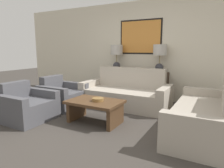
# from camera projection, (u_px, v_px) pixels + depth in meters

# --- Properties ---
(ground_plane) EXTENTS (20.00, 20.00, 0.00)m
(ground_plane) POSITION_uv_depth(u_px,v_px,m) (89.00, 128.00, 3.55)
(ground_plane) COLOR #3D3833
(back_wall) EXTENTS (8.15, 0.12, 2.65)m
(back_wall) POSITION_uv_depth(u_px,v_px,m) (141.00, 51.00, 5.50)
(back_wall) COLOR beige
(back_wall) RESTS_ON ground_plane
(console_table) EXTENTS (1.65, 0.39, 0.79)m
(console_table) POSITION_uv_depth(u_px,v_px,m) (136.00, 86.00, 5.43)
(console_table) COLOR #332319
(console_table) RESTS_ON ground_plane
(table_lamp_left) EXTENTS (0.34, 0.34, 0.71)m
(table_lamp_left) POSITION_uv_depth(u_px,v_px,m) (117.00, 54.00, 5.57)
(table_lamp_left) COLOR #333338
(table_lamp_left) RESTS_ON console_table
(table_lamp_right) EXTENTS (0.34, 0.34, 0.71)m
(table_lamp_right) POSITION_uv_depth(u_px,v_px,m) (160.00, 54.00, 5.00)
(table_lamp_right) COLOR #333338
(table_lamp_right) RESTS_ON console_table
(couch_by_back_wall) EXTENTS (2.11, 0.91, 0.92)m
(couch_by_back_wall) POSITION_uv_depth(u_px,v_px,m) (126.00, 94.00, 4.85)
(couch_by_back_wall) COLOR #ADA393
(couch_by_back_wall) RESTS_ON ground_plane
(couch_by_side) EXTENTS (0.91, 2.11, 0.92)m
(couch_by_side) POSITION_uv_depth(u_px,v_px,m) (206.00, 115.00, 3.31)
(couch_by_side) COLOR #ADA393
(couch_by_side) RESTS_ON ground_plane
(coffee_table) EXTENTS (1.01, 0.67, 0.43)m
(coffee_table) POSITION_uv_depth(u_px,v_px,m) (95.00, 107.00, 3.76)
(coffee_table) COLOR #4C331E
(coffee_table) RESTS_ON ground_plane
(decorative_bowl) EXTENTS (0.22, 0.22, 0.06)m
(decorative_bowl) POSITION_uv_depth(u_px,v_px,m) (98.00, 100.00, 3.70)
(decorative_bowl) COLOR olive
(decorative_bowl) RESTS_ON coffee_table
(armchair_near_back_wall) EXTENTS (0.88, 0.90, 0.73)m
(armchair_near_back_wall) POSITION_uv_depth(u_px,v_px,m) (62.00, 96.00, 4.81)
(armchair_near_back_wall) COLOR #4C4C51
(armchair_near_back_wall) RESTS_ON ground_plane
(armchair_near_camera) EXTENTS (0.88, 0.90, 0.73)m
(armchair_near_camera) POSITION_uv_depth(u_px,v_px,m) (27.00, 107.00, 3.94)
(armchair_near_camera) COLOR #4C4C51
(armchair_near_camera) RESTS_ON ground_plane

